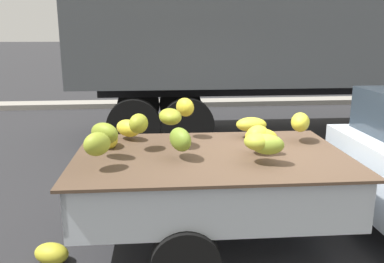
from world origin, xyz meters
The scene contains 4 objects.
ground centered at (0.00, 0.00, 0.00)m, with size 220.00×220.00×0.00m, color #28282B.
curb_strip centered at (0.00, 8.88, 0.08)m, with size 80.00×0.80×0.16m, color gray.
semi_trailer centered at (2.71, 4.84, 2.54)m, with size 12.02×2.71×3.95m.
fallen_banana_bunch_near_tailgate centered at (-2.60, -0.36, 0.11)m, with size 0.37×0.25×0.21m, color gold.
Camera 1 is at (-1.49, -4.23, 2.35)m, focal length 37.41 mm.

